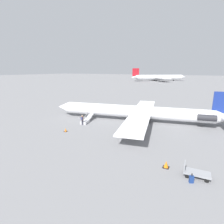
# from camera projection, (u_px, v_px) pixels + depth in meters

# --- Properties ---
(ground_plane) EXTENTS (600.00, 600.00, 0.00)m
(ground_plane) POSITION_uv_depth(u_px,v_px,m) (134.00, 121.00, 32.71)
(ground_plane) COLOR slate
(airplane_main) EXTENTS (32.10, 25.09, 5.93)m
(airplane_main) POSITION_uv_depth(u_px,v_px,m) (139.00, 112.00, 32.04)
(airplane_main) COLOR white
(airplane_main) RESTS_ON ground
(airplane_far_right) EXTENTS (41.34, 33.98, 10.37)m
(airplane_far_right) POSITION_uv_depth(u_px,v_px,m) (159.00, 77.00, 145.96)
(airplane_far_right) COLOR white
(airplane_far_right) RESTS_ON ground
(boarding_stairs) EXTENTS (1.85, 4.13, 1.55)m
(boarding_stairs) POSITION_uv_depth(u_px,v_px,m) (86.00, 121.00, 31.41)
(boarding_stairs) COLOR #B2B2B7
(boarding_stairs) RESTS_ON ground
(passenger) EXTENTS (0.39, 0.56, 1.74)m
(passenger) POSITION_uv_depth(u_px,v_px,m) (82.00, 119.00, 30.04)
(passenger) COLOR #23232D
(passenger) RESTS_ON ground
(luggage_cart) EXTENTS (2.27, 1.24, 1.22)m
(luggage_cart) POSITION_uv_depth(u_px,v_px,m) (195.00, 172.00, 15.46)
(luggage_cart) COLOR gray
(luggage_cart) RESTS_ON ground
(suitcase) EXTENTS (0.42, 0.36, 0.88)m
(suitcase) POSITION_uv_depth(u_px,v_px,m) (191.00, 179.00, 14.71)
(suitcase) COLOR navy
(suitcase) RESTS_ON ground
(traffic_cone_near_stairs) EXTENTS (0.48, 0.48, 0.53)m
(traffic_cone_near_stairs) POSITION_uv_depth(u_px,v_px,m) (66.00, 130.00, 26.95)
(traffic_cone_near_stairs) COLOR black
(traffic_cone_near_stairs) RESTS_ON ground
(traffic_cone_near_cart) EXTENTS (0.61, 0.61, 0.67)m
(traffic_cone_near_cart) POSITION_uv_depth(u_px,v_px,m) (166.00, 165.00, 17.01)
(traffic_cone_near_cart) COLOR black
(traffic_cone_near_cart) RESTS_ON ground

